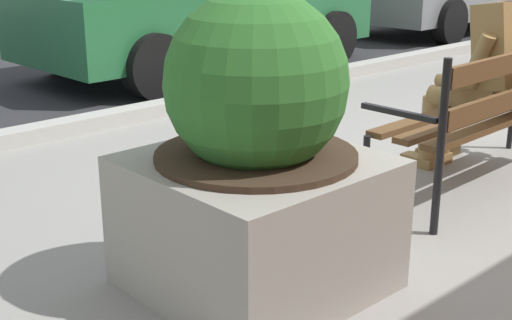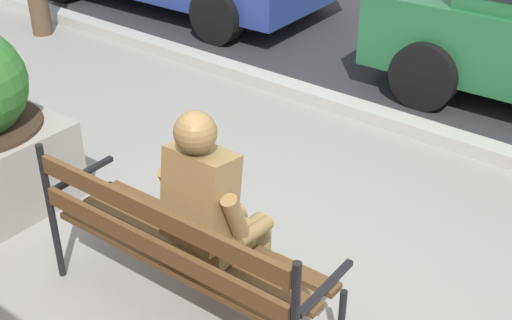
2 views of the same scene
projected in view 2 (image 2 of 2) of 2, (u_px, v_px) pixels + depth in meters
curb_stone at (418, 128)px, 5.93m from camera, size 60.00×0.20×0.12m
park_bench at (177, 245)px, 3.74m from camera, size 1.81×0.57×0.95m
bronze_statue_seated at (221, 217)px, 3.75m from camera, size 0.63×0.76×1.37m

